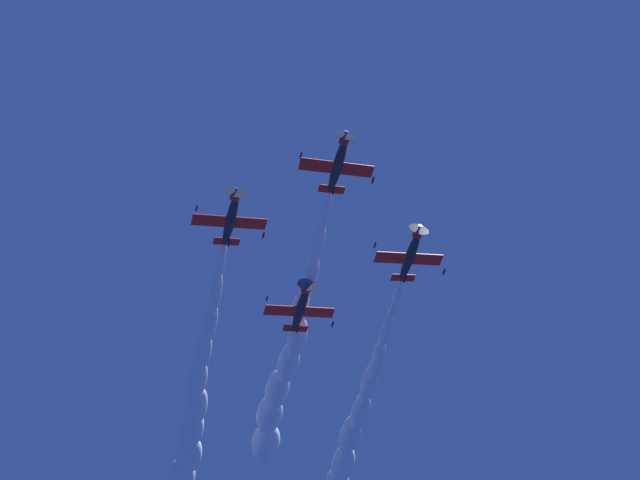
% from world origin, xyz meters
% --- Properties ---
extents(airplane_lead, '(7.96, 8.07, 3.71)m').
position_xyz_m(airplane_lead, '(2.62, 4.81, 93.00)').
color(airplane_lead, '#232328').
extents(airplane_left_wingman, '(7.98, 8.04, 3.73)m').
position_xyz_m(airplane_left_wingman, '(2.98, 19.93, 92.48)').
color(airplane_left_wingman, '#232328').
extents(airplane_right_wingman, '(7.91, 8.07, 3.98)m').
position_xyz_m(airplane_right_wingman, '(-12.24, 2.52, 92.73)').
color(airplane_right_wingman, '#232328').
extents(airplane_slot_tail, '(7.91, 8.08, 3.93)m').
position_xyz_m(airplane_slot_tail, '(-12.96, 17.90, 92.86)').
color(airplane_slot_tail, '#232328').
extents(smoke_trail_lead, '(36.61, 31.97, 7.22)m').
position_xyz_m(smoke_trail_lead, '(-24.07, 27.64, 96.67)').
color(smoke_trail_lead, white).
extents(smoke_trail_left_wingman, '(36.79, 31.96, 7.21)m').
position_xyz_m(smoke_trail_left_wingman, '(-23.72, 42.88, 95.93)').
color(smoke_trail_left_wingman, white).
extents(smoke_trail_right_wingman, '(36.02, 31.78, 7.10)m').
position_xyz_m(smoke_trail_right_wingman, '(-38.52, 25.27, 96.28)').
color(smoke_trail_right_wingman, white).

